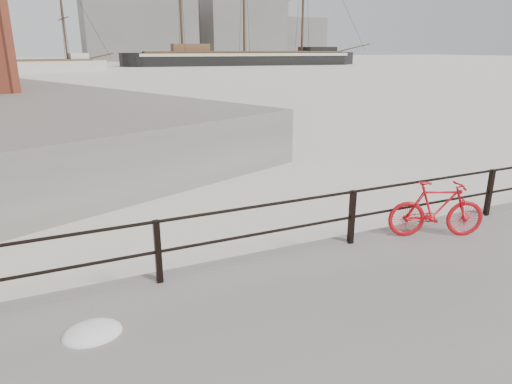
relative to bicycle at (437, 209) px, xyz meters
name	(u,v)px	position (x,y,z in m)	size (l,w,h in m)	color
ground	(477,228)	(1.87, 0.54, -0.89)	(400.00, 400.00, 0.00)	white
guardrail	(489,193)	(1.87, 0.39, -0.04)	(28.00, 0.10, 1.00)	black
bicycle	(437,209)	(0.00, 0.00, 0.00)	(1.78, 0.27, 1.08)	red
barque_black	(244,65)	(35.24, 91.42, -0.89)	(60.23, 19.71, 34.07)	black
schooner_mid	(30,72)	(-7.97, 77.73, -0.89)	(25.85, 10.94, 18.87)	beige
industrial_west	(139,29)	(21.87, 140.54, 8.11)	(32.00, 18.00, 18.00)	gray
industrial_mid	(240,22)	(56.87, 145.54, 11.11)	(26.00, 20.00, 24.00)	gray
industrial_east	(292,38)	(79.87, 150.54, 6.11)	(20.00, 16.00, 14.00)	gray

